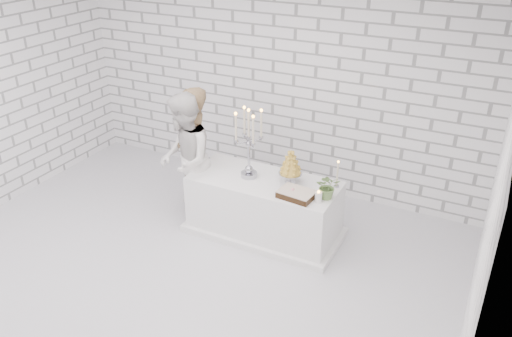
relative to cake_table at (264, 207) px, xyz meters
name	(u,v)px	position (x,y,z in m)	size (l,w,h in m)	color
ground	(177,271)	(-0.54, -1.14, -0.38)	(6.00, 5.00, 0.01)	silver
wall_back	(273,83)	(-0.54, 1.36, 1.12)	(6.00, 0.01, 3.00)	white
wall_right	(487,224)	(2.46, -1.14, 1.12)	(0.01, 5.00, 3.00)	white
cake_table	(264,207)	(0.00, 0.00, 0.00)	(1.80, 0.80, 0.75)	white
groom	(193,152)	(-1.07, 0.10, 0.48)	(0.63, 0.41, 1.72)	brown
bride	(185,160)	(-1.02, -0.16, 0.48)	(0.83, 0.65, 1.72)	silver
candelabra	(249,144)	(-0.21, 0.00, 0.81)	(0.36, 0.36, 0.88)	#9D9EA7
croquembouche	(291,167)	(0.31, 0.07, 0.59)	(0.28, 0.28, 0.44)	olive
chocolate_cake	(296,194)	(0.51, -0.21, 0.42)	(0.39, 0.28, 0.08)	black
pillar_candle	(318,197)	(0.76, -0.19, 0.44)	(0.08, 0.08, 0.12)	white
extra_taper	(337,175)	(0.83, 0.23, 0.54)	(0.06, 0.06, 0.32)	beige
flowers	(328,186)	(0.82, -0.07, 0.52)	(0.27, 0.23, 0.30)	#4F7841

